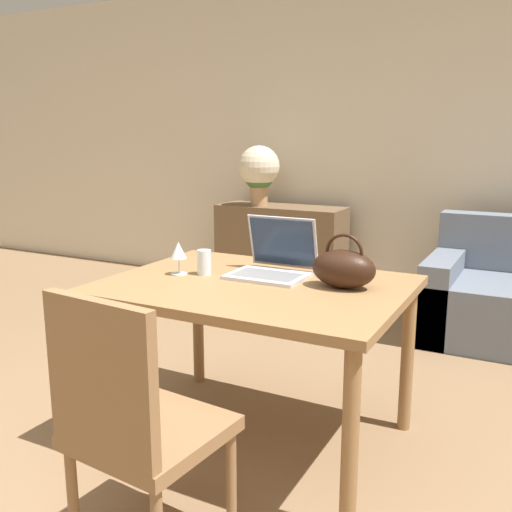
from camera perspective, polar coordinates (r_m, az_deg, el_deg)
wall_back at (r=4.90m, az=14.93°, el=11.26°), size 10.00×0.06×2.70m
dining_table at (r=2.51m, az=-0.06°, el=-4.55°), size 1.29×0.97×0.75m
chair at (r=1.89m, az=-12.19°, el=-15.66°), size 0.48×0.48×0.93m
sideboard at (r=4.98m, az=2.48°, el=0.55°), size 1.11×0.40×0.78m
laptop at (r=2.63m, az=1.87°, el=-0.36°), size 0.34×0.33×0.26m
drinking_glass at (r=2.63m, az=-5.19°, el=-0.63°), size 0.07×0.07×0.12m
wine_glass at (r=2.64m, az=-7.75°, el=0.40°), size 0.08×0.08×0.15m
handbag at (r=2.42m, az=8.75°, el=-1.21°), size 0.27×0.17×0.23m
flower_vase at (r=4.93m, az=0.30°, el=8.54°), size 0.35×0.35×0.51m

